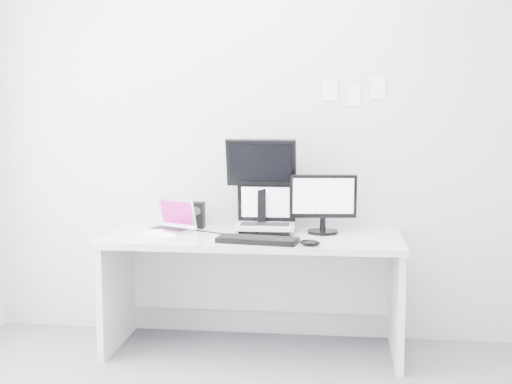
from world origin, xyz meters
TOP-DOWN VIEW (x-y plane):
  - back_wall at (0.00, 1.60)m, footprint 3.60×0.00m
  - desk at (0.00, 1.25)m, footprint 1.80×0.70m
  - macbook at (-0.54, 1.32)m, footprint 0.35×0.32m
  - speaker at (-0.39, 1.48)m, footprint 0.09×0.09m
  - dell_laptop at (0.06, 1.35)m, footprint 0.38×0.30m
  - rear_monitor at (0.03, 1.44)m, footprint 0.44×0.16m
  - samsung_monitor at (0.42, 1.37)m, footprint 0.43×0.23m
  - keyboard at (0.05, 1.03)m, footprint 0.48×0.23m
  - mouse at (0.36, 0.97)m, footprint 0.13×0.11m
  - wall_note_0 at (0.45, 1.59)m, footprint 0.10×0.00m
  - wall_note_1 at (0.60, 1.59)m, footprint 0.09×0.00m
  - wall_note_2 at (0.75, 1.59)m, footprint 0.10×0.00m

SIDE VIEW (x-z plane):
  - desk at x=0.00m, z-range 0.00..0.73m
  - keyboard at x=0.05m, z-range 0.73..0.76m
  - mouse at x=0.36m, z-range 0.73..0.77m
  - speaker at x=-0.39m, z-range 0.73..0.90m
  - macbook at x=-0.54m, z-range 0.73..0.94m
  - dell_laptop at x=0.06m, z-range 0.73..1.04m
  - samsung_monitor at x=0.42m, z-range 0.73..1.11m
  - rear_monitor at x=0.03m, z-range 0.73..1.33m
  - back_wall at x=0.00m, z-range -0.45..3.15m
  - wall_note_1 at x=0.60m, z-range 1.52..1.65m
  - wall_note_0 at x=0.45m, z-range 1.55..1.69m
  - wall_note_2 at x=0.75m, z-range 1.56..1.70m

